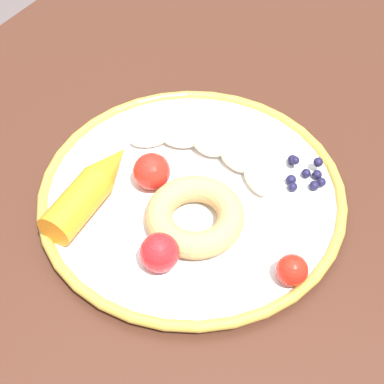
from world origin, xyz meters
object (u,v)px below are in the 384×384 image
(dining_table, at_px, (199,273))
(carrot_orange, at_px, (91,188))
(banana, at_px, (207,150))
(donut, at_px, (193,219))
(tomato_near, at_px, (152,171))
(tomato_far, at_px, (292,270))
(blueberry_pile, at_px, (305,174))
(plate, at_px, (192,194))
(tomato_mid, at_px, (160,253))

(dining_table, xyz_separation_m, carrot_orange, (-0.03, 0.12, 0.11))
(banana, xyz_separation_m, donut, (-0.10, -0.04, 0.00))
(tomato_near, xyz_separation_m, tomato_far, (-0.03, -0.19, -0.00))
(donut, distance_m, tomato_far, 0.12)
(donut, bearing_deg, blueberry_pile, -29.68)
(banana, xyz_separation_m, tomato_near, (-0.07, 0.03, 0.01))
(blueberry_pile, xyz_separation_m, tomato_far, (-0.13, -0.04, 0.01))
(dining_table, height_order, banana, banana)
(banana, relative_size, donut, 1.77)
(plate, relative_size, carrot_orange, 2.49)
(tomato_far, bearing_deg, donut, 87.66)
(plate, xyz_separation_m, tomato_far, (-0.05, -0.14, 0.02))
(carrot_orange, height_order, tomato_far, carrot_orange)
(tomato_mid, bearing_deg, banana, 13.34)
(plate, bearing_deg, tomato_far, -108.02)
(tomato_mid, bearing_deg, carrot_orange, 73.80)
(dining_table, relative_size, blueberry_pile, 23.23)
(dining_table, distance_m, tomato_mid, 0.13)
(tomato_far, bearing_deg, plate, 71.98)
(banana, distance_m, tomato_near, 0.08)
(carrot_orange, relative_size, tomato_near, 3.31)
(plate, relative_size, donut, 3.28)
(blueberry_pile, distance_m, tomato_far, 0.14)
(plate, bearing_deg, blueberry_pile, -49.23)
(tomato_near, bearing_deg, tomato_far, -100.17)
(dining_table, xyz_separation_m, plate, (0.04, 0.03, 0.09))
(dining_table, bearing_deg, plate, 40.92)
(donut, relative_size, tomato_far, 3.28)
(banana, xyz_separation_m, carrot_orange, (-0.12, 0.07, 0.01))
(tomato_mid, bearing_deg, plate, 12.96)
(dining_table, relative_size, carrot_orange, 8.98)
(plate, relative_size, tomato_near, 8.23)
(donut, height_order, tomato_near, tomato_near)
(banana, distance_m, blueberry_pile, 0.12)
(banana, height_order, tomato_near, tomato_near)
(carrot_orange, distance_m, tomato_far, 0.23)
(banana, xyz_separation_m, tomato_far, (-0.10, -0.16, 0.00))
(banana, height_order, tomato_mid, tomato_mid)
(dining_table, xyz_separation_m, tomato_far, (-0.01, -0.11, 0.11))
(plate, bearing_deg, dining_table, -139.08)
(tomato_near, bearing_deg, dining_table, -107.67)
(plate, bearing_deg, tomato_near, 106.11)
(donut, bearing_deg, tomato_far, -92.34)
(tomato_near, relative_size, tomato_mid, 1.04)
(tomato_mid, relative_size, tomato_far, 1.26)
(carrot_orange, relative_size, tomato_mid, 3.43)
(blueberry_pile, distance_m, tomato_mid, 0.20)
(dining_table, height_order, carrot_orange, carrot_orange)
(plate, xyz_separation_m, blueberry_pile, (0.09, -0.10, 0.01))
(carrot_orange, height_order, tomato_near, tomato_near)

